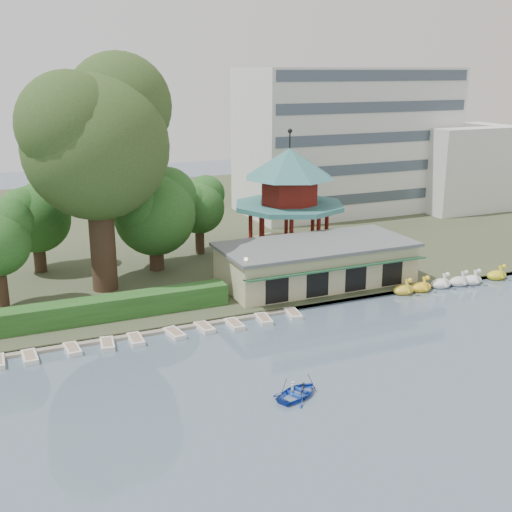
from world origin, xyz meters
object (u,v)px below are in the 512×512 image
boathouse (316,262)px  rowboat_with_passengers (298,389)px  dock (94,340)px  pavilion (289,191)px  big_tree (97,134)px

boathouse → rowboat_with_passengers: 22.12m
dock → rowboat_with_passengers: (10.49, -14.03, 0.36)m
pavilion → big_tree: bearing=-169.7°
big_tree → rowboat_with_passengers: (7.32, -25.03, -14.18)m
pavilion → rowboat_with_passengers: 32.59m
boathouse → pavilion: pavilion is taller
big_tree → rowboat_with_passengers: bearing=-73.7°
boathouse → big_tree: size_ratio=0.87×
dock → pavilion: size_ratio=2.52×
rowboat_with_passengers → big_tree: bearing=106.3°
dock → rowboat_with_passengers: size_ratio=6.06×
dock → boathouse: 22.62m
boathouse → big_tree: bearing=161.7°
dock → pavilion: 29.14m
dock → boathouse: bearing=12.2°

